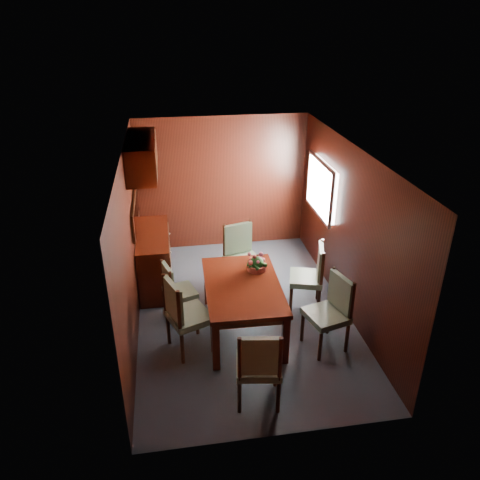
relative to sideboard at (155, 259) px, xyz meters
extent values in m
plane|color=#343D48|center=(1.25, -1.00, -0.45)|extent=(4.50, 4.50, 0.00)
cube|color=black|center=(-0.25, -1.00, 0.75)|extent=(0.02, 4.50, 2.40)
cube|color=black|center=(2.75, -1.00, 0.75)|extent=(0.02, 4.50, 2.40)
cube|color=black|center=(1.25, 1.25, 0.75)|extent=(3.00, 0.02, 2.40)
cube|color=black|center=(1.25, -3.25, 0.75)|extent=(3.00, 0.02, 2.40)
cube|color=black|center=(1.25, -1.00, 1.95)|extent=(3.00, 4.50, 0.02)
cube|color=white|center=(2.73, 0.10, 1.00)|extent=(0.14, 1.10, 0.80)
cube|color=#B2B2B7|center=(2.66, 0.10, 1.00)|extent=(0.04, 1.20, 0.90)
cube|color=black|center=(-0.22, 0.00, 0.83)|extent=(0.03, 1.36, 0.41)
cube|color=silver|center=(-0.20, 0.00, 0.83)|extent=(0.01, 1.30, 0.35)
cube|color=black|center=(-0.05, 0.00, 1.68)|extent=(0.40, 1.40, 0.50)
cube|color=black|center=(0.00, 0.00, 0.00)|extent=(0.48, 1.40, 0.90)
cube|color=black|center=(0.73, -2.13, -0.11)|extent=(0.09, 0.09, 0.68)
cube|color=black|center=(1.59, -2.15, -0.11)|extent=(0.09, 0.09, 0.68)
cube|color=black|center=(0.76, -0.68, -0.11)|extent=(0.09, 0.09, 0.68)
cube|color=black|center=(1.62, -0.70, -0.11)|extent=(0.09, 0.09, 0.68)
cube|color=black|center=(1.18, -1.42, 0.18)|extent=(0.90, 1.48, 0.10)
cube|color=black|center=(1.18, -1.42, 0.26)|extent=(1.02, 1.60, 0.06)
cylinder|color=black|center=(0.17, -1.56, -0.24)|extent=(0.05, 0.05, 0.43)
cylinder|color=black|center=(0.33, -1.97, -0.24)|extent=(0.05, 0.05, 0.43)
cylinder|color=black|center=(0.56, -1.40, -0.24)|extent=(0.05, 0.05, 0.43)
cylinder|color=black|center=(0.72, -1.81, -0.24)|extent=(0.05, 0.05, 0.43)
cube|color=#5D775A|center=(0.44, -1.69, 0.05)|extent=(0.64, 0.65, 0.09)
cylinder|color=black|center=(0.16, -1.56, 0.33)|extent=(0.05, 0.05, 0.57)
cylinder|color=black|center=(0.32, -1.97, 0.33)|extent=(0.05, 0.05, 0.57)
cube|color=#5D775A|center=(0.26, -1.76, 0.35)|extent=(0.23, 0.45, 0.48)
cylinder|color=black|center=(0.14, -0.85, -0.27)|extent=(0.04, 0.04, 0.36)
cylinder|color=black|center=(0.25, -1.20, -0.27)|extent=(0.04, 0.04, 0.36)
cylinder|color=black|center=(0.47, -0.75, -0.27)|extent=(0.04, 0.04, 0.36)
cylinder|color=black|center=(0.58, -1.10, -0.27)|extent=(0.04, 0.04, 0.36)
cube|color=#5D775A|center=(0.36, -0.97, -0.04)|extent=(0.51, 0.52, 0.07)
cylinder|color=black|center=(0.13, -0.85, 0.20)|extent=(0.04, 0.04, 0.48)
cylinder|color=black|center=(0.24, -1.20, 0.20)|extent=(0.04, 0.04, 0.48)
cube|color=#5D775A|center=(0.20, -1.02, 0.22)|extent=(0.17, 0.38, 0.40)
cylinder|color=black|center=(2.42, -2.08, -0.24)|extent=(0.05, 0.05, 0.42)
cylinder|color=black|center=(2.31, -1.67, -0.24)|extent=(0.05, 0.05, 0.42)
cylinder|color=black|center=(2.03, -2.19, -0.24)|extent=(0.05, 0.05, 0.42)
cylinder|color=black|center=(1.92, -1.78, -0.24)|extent=(0.05, 0.05, 0.42)
cube|color=#5D775A|center=(2.17, -1.93, 0.03)|extent=(0.58, 0.60, 0.09)
cylinder|color=black|center=(2.43, -2.08, 0.31)|extent=(0.05, 0.05, 0.56)
cylinder|color=black|center=(2.32, -1.67, 0.31)|extent=(0.05, 0.05, 0.56)
cube|color=#5D775A|center=(2.36, -1.88, 0.33)|extent=(0.18, 0.45, 0.47)
cylinder|color=black|center=(2.32, -1.24, -0.25)|extent=(0.05, 0.05, 0.41)
cylinder|color=black|center=(2.43, -0.84, -0.25)|extent=(0.05, 0.05, 0.41)
cylinder|color=black|center=(1.93, -1.13, -0.25)|extent=(0.05, 0.05, 0.41)
cylinder|color=black|center=(2.05, -0.72, -0.25)|extent=(0.05, 0.05, 0.41)
cube|color=#5D775A|center=(2.18, -0.98, 0.02)|extent=(0.58, 0.59, 0.08)
cylinder|color=black|center=(2.33, -1.24, 0.29)|extent=(0.05, 0.05, 0.54)
cylinder|color=black|center=(2.44, -0.84, 0.29)|extent=(0.05, 0.05, 0.54)
cube|color=#5D775A|center=(2.36, -1.03, 0.31)|extent=(0.18, 0.44, 0.46)
cylinder|color=black|center=(0.90, -2.87, -0.24)|extent=(0.05, 0.05, 0.41)
cylinder|color=black|center=(1.32, -2.93, -0.24)|extent=(0.05, 0.05, 0.41)
cylinder|color=black|center=(0.96, -2.47, -0.24)|extent=(0.05, 0.05, 0.41)
cylinder|color=black|center=(1.38, -2.54, -0.24)|extent=(0.05, 0.05, 0.41)
cube|color=#5D775A|center=(1.14, -2.70, 0.03)|extent=(0.55, 0.53, 0.08)
cylinder|color=black|center=(0.90, -2.88, 0.30)|extent=(0.05, 0.05, 0.55)
cylinder|color=black|center=(1.32, -2.94, 0.30)|extent=(0.05, 0.05, 0.55)
cube|color=#5D775A|center=(1.11, -2.89, 0.32)|extent=(0.45, 0.13, 0.46)
cylinder|color=black|center=(1.51, -0.10, -0.24)|extent=(0.05, 0.05, 0.43)
cylinder|color=black|center=(1.09, -0.22, -0.24)|extent=(0.05, 0.05, 0.43)
cylinder|color=black|center=(1.63, -0.50, -0.24)|extent=(0.05, 0.05, 0.43)
cylinder|color=black|center=(1.21, -0.62, -0.24)|extent=(0.05, 0.05, 0.43)
cube|color=#5D775A|center=(1.36, -0.36, 0.04)|extent=(0.62, 0.60, 0.09)
cylinder|color=black|center=(1.51, -0.09, 0.33)|extent=(0.05, 0.05, 0.57)
cylinder|color=black|center=(1.09, -0.21, 0.33)|extent=(0.05, 0.05, 0.57)
cube|color=#5D775A|center=(1.31, -0.17, 0.35)|extent=(0.46, 0.19, 0.48)
cylinder|color=#B24436|center=(1.43, -1.08, 0.33)|extent=(0.26, 0.26, 0.08)
sphere|color=#1F511B|center=(1.43, -1.08, 0.39)|extent=(0.20, 0.20, 0.20)
camera|label=1|loc=(0.31, -6.61, 3.55)|focal=35.00mm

